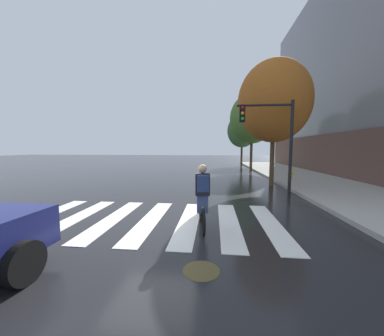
% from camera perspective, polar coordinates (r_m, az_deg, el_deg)
% --- Properties ---
extents(ground_plane, '(120.00, 120.00, 0.00)m').
position_cam_1_polar(ground_plane, '(6.49, -10.45, -13.57)').
color(ground_plane, black).
extents(crosswalk_stripes, '(7.36, 3.69, 0.01)m').
position_cam_1_polar(crosswalk_stripes, '(6.51, -11.07, -13.47)').
color(crosswalk_stripes, silver).
rests_on(crosswalk_stripes, ground).
extents(manhole_cover, '(0.64, 0.64, 0.01)m').
position_cam_1_polar(manhole_cover, '(4.04, 2.50, -25.79)').
color(manhole_cover, '#473D1E').
rests_on(manhole_cover, ground).
extents(cyclist, '(0.39, 1.70, 1.69)m').
position_cam_1_polar(cyclist, '(5.49, 2.79, -7.83)').
color(cyclist, black).
rests_on(cyclist, ground).
extents(traffic_light_near, '(2.47, 0.28, 4.20)m').
position_cam_1_polar(traffic_light_near, '(10.24, 20.77, 9.27)').
color(traffic_light_near, black).
rests_on(traffic_light_near, ground).
extents(fire_hydrant, '(0.33, 0.22, 0.78)m').
position_cam_1_polar(fire_hydrant, '(14.62, 24.93, -1.33)').
color(fire_hydrant, gold).
rests_on(fire_hydrant, sidewalk).
extents(street_tree_near, '(3.85, 3.85, 6.84)m').
position_cam_1_polar(street_tree_near, '(12.83, 21.18, 16.32)').
color(street_tree_near, '#4C3823').
rests_on(street_tree_near, ground).
extents(street_tree_mid, '(4.04, 4.04, 7.18)m').
position_cam_1_polar(street_tree_mid, '(20.80, 15.84, 12.72)').
color(street_tree_mid, '#4C3823').
rests_on(street_tree_mid, ground).
extents(street_tree_far, '(3.51, 3.51, 6.25)m').
position_cam_1_polar(street_tree_far, '(26.67, 13.31, 9.73)').
color(street_tree_far, '#4C3823').
rests_on(street_tree_far, ground).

